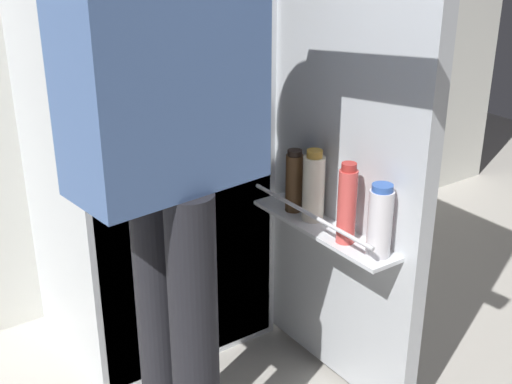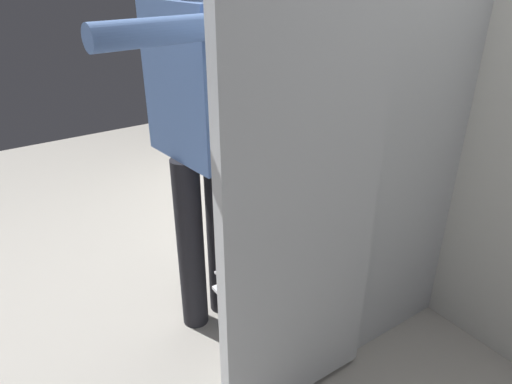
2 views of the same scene
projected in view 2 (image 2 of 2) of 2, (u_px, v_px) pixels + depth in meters
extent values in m
plane|color=#B7B2A8|center=(258.00, 334.00, 2.15)|extent=(6.52, 6.52, 0.00)
cube|color=silver|center=(424.00, 18.00, 1.99)|extent=(4.40, 0.10, 2.68)
cube|color=silver|center=(358.00, 136.00, 2.03)|extent=(0.66, 0.57, 1.74)
cube|color=white|center=(309.00, 148.00, 1.89)|extent=(0.62, 0.01, 1.70)
cube|color=white|center=(319.00, 131.00, 1.88)|extent=(0.58, 0.09, 0.01)
cube|color=silver|center=(305.00, 202.00, 1.46)|extent=(0.05, 0.63, 1.68)
cube|color=white|center=(286.00, 269.00, 1.67)|extent=(0.12, 0.55, 0.01)
cylinder|color=silver|center=(277.00, 249.00, 1.68)|extent=(0.01, 0.52, 0.01)
cylinder|color=white|center=(235.00, 268.00, 1.50)|extent=(0.07, 0.07, 0.19)
cylinder|color=#335BB2|center=(235.00, 241.00, 1.46)|extent=(0.06, 0.06, 0.02)
cylinder|color=#DB4C47|center=(260.00, 251.00, 1.57)|extent=(0.05, 0.05, 0.21)
cylinder|color=#B22D28|center=(260.00, 222.00, 1.52)|extent=(0.04, 0.04, 0.02)
cylinder|color=#EDE5CC|center=(301.00, 241.00, 1.64)|extent=(0.07, 0.07, 0.20)
cylinder|color=#B78933|center=(303.00, 214.00, 1.59)|extent=(0.05, 0.05, 0.02)
cylinder|color=brown|center=(318.00, 235.00, 1.69)|extent=(0.05, 0.05, 0.18)
cylinder|color=black|center=(319.00, 212.00, 1.65)|extent=(0.05, 0.05, 0.02)
cylinder|color=black|center=(220.00, 235.00, 2.14)|extent=(0.12, 0.12, 0.84)
cylinder|color=black|center=(191.00, 247.00, 2.04)|extent=(0.12, 0.12, 0.84)
cube|color=#4C6BA3|center=(196.00, 83.00, 1.77)|extent=(0.46, 0.26, 0.60)
cylinder|color=#4C6BA3|center=(241.00, 80.00, 1.90)|extent=(0.08, 0.08, 0.56)
cylinder|color=#4C6BA3|center=(181.00, 29.00, 1.34)|extent=(0.14, 0.57, 0.08)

